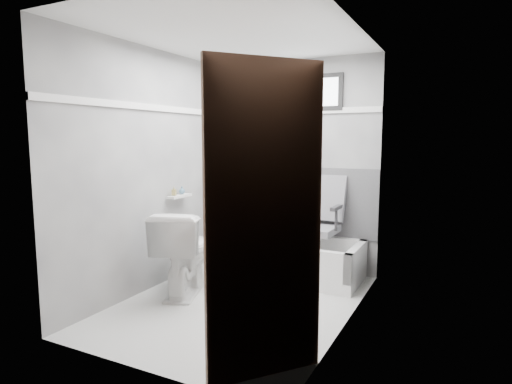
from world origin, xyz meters
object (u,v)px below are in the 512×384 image
Objects in this scene: bathtub at (291,258)px; toilet at (184,252)px; door at (283,237)px; office_chair at (313,222)px; soap_bottle_b at (182,190)px; soap_bottle_a at (174,191)px.

toilet is at bearing -129.72° from bathtub.
door reaches higher than bathtub.
office_chair reaches higher than soap_bottle_b.
bathtub is 0.47m from office_chair.
soap_bottle_a reaches higher than bathtub.
door is 2.57m from soap_bottle_b.
soap_bottle_b is at bearing 138.35° from door.
office_chair is 1.40m from toilet.
soap_bottle_a is (-0.32, 0.28, 0.56)m from toilet.
door is 21.10× the size of soap_bottle_a.
office_chair is (0.23, 0.05, 0.41)m from bathtub.
bathtub is 17.82× the size of soap_bottle_b.
door is (1.60, -1.29, 0.59)m from toilet.
soap_bottle_b is at bearing -155.17° from bathtub.
toilet is at bearing 141.17° from door.
soap_bottle_a is (-1.09, -0.64, 0.76)m from bathtub.
door is at bearing -39.23° from soap_bottle_a.
office_chair is at bearing 27.84° from soap_bottle_a.
soap_bottle_a reaches higher than toilet.
office_chair is 11.91× the size of soap_bottle_b.
toilet is 0.76m from soap_bottle_b.
soap_bottle_a is (-1.31, -0.69, 0.34)m from office_chair.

